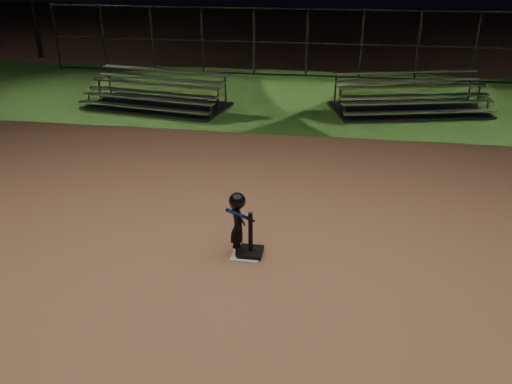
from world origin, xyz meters
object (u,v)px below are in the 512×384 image
(home_plate, at_px, (246,254))
(batting_tee, at_px, (251,246))
(bleacher_left, at_px, (157,101))
(child_batter, at_px, (238,223))
(bleacher_right, at_px, (409,104))

(home_plate, xyz_separation_m, batting_tee, (0.07, 0.03, 0.14))
(batting_tee, bearing_deg, bleacher_left, 118.16)
(home_plate, xyz_separation_m, child_batter, (-0.13, -0.00, 0.56))
(bleacher_left, xyz_separation_m, bleacher_right, (7.59, 0.75, 0.01))
(batting_tee, bearing_deg, home_plate, -157.66)
(home_plate, distance_m, child_batter, 0.58)
(home_plate, relative_size, bleacher_right, 0.09)
(bleacher_left, distance_m, bleacher_right, 7.63)
(child_batter, bearing_deg, bleacher_right, -35.20)
(bleacher_left, bearing_deg, home_plate, -52.73)
(batting_tee, distance_m, bleacher_left, 9.05)
(batting_tee, xyz_separation_m, child_batter, (-0.19, -0.03, 0.42))
(bleacher_left, height_order, bleacher_right, bleacher_right)
(home_plate, height_order, bleacher_right, bleacher_right)
(child_batter, bearing_deg, bleacher_left, 13.66)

